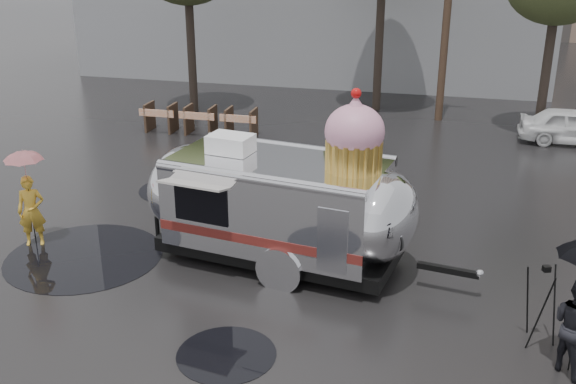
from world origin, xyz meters
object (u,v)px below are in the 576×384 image
(tripod, at_px, (542,298))
(person_left, at_px, (31,211))
(person_right, at_px, (576,325))
(airstream_trailer, at_px, (283,201))

(tripod, bearing_deg, person_left, 149.25)
(person_left, height_order, tripod, person_left)
(person_left, height_order, person_right, person_right)
(airstream_trailer, xyz_separation_m, tripod, (5.09, -1.91, -0.53))
(airstream_trailer, height_order, tripod, airstream_trailer)
(person_right, distance_m, tripod, 0.85)
(airstream_trailer, height_order, person_right, airstream_trailer)
(airstream_trailer, distance_m, person_left, 5.79)
(person_left, xyz_separation_m, tripod, (10.82, -1.33, 0.07))
(person_right, relative_size, tripod, 1.14)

